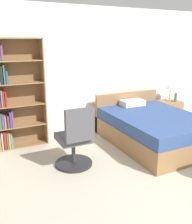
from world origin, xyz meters
name	(u,v)px	position (x,y,z in m)	size (l,w,h in m)	color
wall_back	(100,71)	(0.00, 3.23, 1.30)	(9.00, 0.06, 2.60)	white
bookshelf	(11,96)	(-1.89, 2.98, 0.97)	(0.93, 0.28, 1.97)	olive
bed	(153,128)	(0.56, 2.03, 0.30)	(1.53, 2.07, 0.83)	olive
office_chair	(75,141)	(-1.16, 1.75, 0.43)	(0.59, 0.62, 1.00)	#232326
nightstand	(169,112)	(1.70, 2.87, 0.27)	(0.51, 0.48, 0.53)	olive
table_lamp	(171,87)	(1.74, 2.91, 0.86)	(0.22, 0.22, 0.43)	tan
water_bottle	(176,98)	(1.78, 2.76, 0.63)	(0.07, 0.07, 0.20)	#3F8C4C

